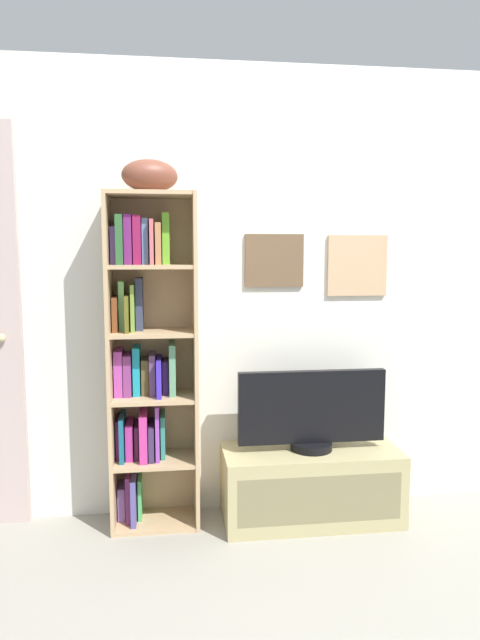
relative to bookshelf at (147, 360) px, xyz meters
name	(u,v)px	position (x,y,z in m)	size (l,w,h in m)	color
ground	(336,636)	(0.73, -0.99, -0.89)	(5.20, 5.20, 0.04)	gray
back_wall	(280,293)	(0.73, 0.14, 0.33)	(4.80, 0.08, 2.40)	silver
bookshelf	(147,360)	(0.00, 0.00, 0.00)	(0.45, 0.28, 1.72)	tan
football	(150,176)	(0.04, -0.03, 0.93)	(0.28, 0.16, 0.16)	brown
tv_stand	(311,484)	(0.86, -0.09, -0.68)	(0.93, 0.40, 0.39)	tan
television	(312,411)	(0.86, -0.09, -0.28)	(0.78, 0.22, 0.42)	black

